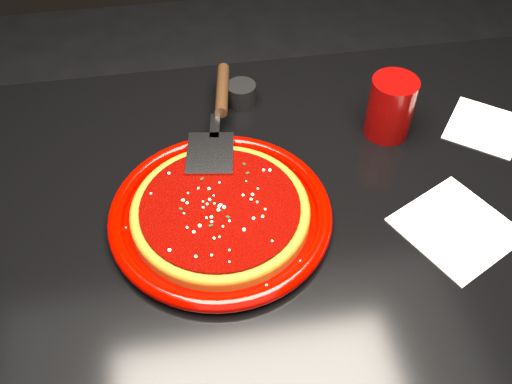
# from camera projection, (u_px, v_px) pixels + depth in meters

# --- Properties ---
(table) EXTENTS (1.20, 0.80, 0.75)m
(table) POSITION_uv_depth(u_px,v_px,m) (272.00, 328.00, 1.17)
(table) COLOR black
(table) RESTS_ON floor
(plate) EXTENTS (0.41, 0.41, 0.03)m
(plate) POSITION_uv_depth(u_px,v_px,m) (221.00, 214.00, 0.87)
(plate) COLOR #7F0200
(plate) RESTS_ON table
(pizza_crust) EXTENTS (0.33, 0.33, 0.01)m
(pizza_crust) POSITION_uv_depth(u_px,v_px,m) (220.00, 213.00, 0.87)
(pizza_crust) COLOR brown
(pizza_crust) RESTS_ON plate
(pizza_crust_rim) EXTENTS (0.33, 0.33, 0.02)m
(pizza_crust_rim) POSITION_uv_depth(u_px,v_px,m) (220.00, 210.00, 0.87)
(pizza_crust_rim) COLOR brown
(pizza_crust_rim) RESTS_ON plate
(pizza_sauce) EXTENTS (0.29, 0.29, 0.01)m
(pizza_sauce) POSITION_uv_depth(u_px,v_px,m) (220.00, 208.00, 0.86)
(pizza_sauce) COLOR #610300
(pizza_sauce) RESTS_ON plate
(parmesan_dusting) EXTENTS (0.24, 0.24, 0.01)m
(parmesan_dusting) POSITION_uv_depth(u_px,v_px,m) (220.00, 205.00, 0.86)
(parmesan_dusting) COLOR #F6E8BD
(parmesan_dusting) RESTS_ON plate
(basil_flecks) EXTENTS (0.22, 0.22, 0.00)m
(basil_flecks) POSITION_uv_depth(u_px,v_px,m) (220.00, 205.00, 0.86)
(basil_flecks) COLOR black
(basil_flecks) RESTS_ON plate
(pizza_server) EXTENTS (0.14, 0.33, 0.02)m
(pizza_server) POSITION_uv_depth(u_px,v_px,m) (218.00, 117.00, 0.98)
(pizza_server) COLOR silver
(pizza_server) RESTS_ON plate
(cup) EXTENTS (0.09, 0.09, 0.11)m
(cup) POSITION_uv_depth(u_px,v_px,m) (391.00, 107.00, 0.98)
(cup) COLOR #770503
(cup) RESTS_ON table
(napkin_a) EXTENTS (0.21, 0.21, 0.00)m
(napkin_a) POSITION_uv_depth(u_px,v_px,m) (456.00, 228.00, 0.87)
(napkin_a) COLOR white
(napkin_a) RESTS_ON table
(napkin_b) EXTENTS (0.17, 0.17, 0.00)m
(napkin_b) POSITION_uv_depth(u_px,v_px,m) (484.00, 127.00, 1.02)
(napkin_b) COLOR white
(napkin_b) RESTS_ON table
(ramekin) EXTENTS (0.06, 0.06, 0.04)m
(ramekin) POSITION_uv_depth(u_px,v_px,m) (241.00, 94.00, 1.06)
(ramekin) COLOR black
(ramekin) RESTS_ON table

